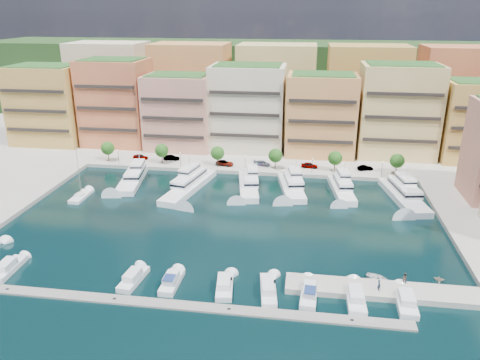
{
  "coord_description": "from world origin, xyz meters",
  "views": [
    {
      "loc": [
        16.21,
        -87.9,
        42.78
      ],
      "look_at": [
        1.77,
        9.89,
        6.0
      ],
      "focal_mm": 35.0,
      "sensor_mm": 36.0,
      "label": 1
    }
  ],
  "objects": [
    {
      "name": "ground",
      "position": [
        0.0,
        0.0,
        0.0
      ],
      "size": [
        400.0,
        400.0,
        0.0
      ],
      "primitive_type": "plane",
      "color": "black",
      "rests_on": "ground"
    },
    {
      "name": "north_quay",
      "position": [
        0.0,
        62.0,
        0.0
      ],
      "size": [
        220.0,
        64.0,
        2.0
      ],
      "primitive_type": "cube",
      "color": "#9E998E",
      "rests_on": "ground"
    },
    {
      "name": "hillside",
      "position": [
        0.0,
        110.0,
        0.0
      ],
      "size": [
        240.0,
        40.0,
        58.0
      ],
      "primitive_type": "cube",
      "color": "#1A3415",
      "rests_on": "ground"
    },
    {
      "name": "south_pontoon",
      "position": [
        -3.0,
        -30.0,
        0.0
      ],
      "size": [
        72.0,
        2.2,
        0.35
      ],
      "primitive_type": "cube",
      "color": "gray",
      "rests_on": "ground"
    },
    {
      "name": "finger_pier",
      "position": [
        30.0,
        -22.0,
        0.0
      ],
      "size": [
        32.0,
        5.0,
        2.0
      ],
      "primitive_type": "cube",
      "color": "#9E998E",
      "rests_on": "ground"
    },
    {
      "name": "apartment_0",
      "position": [
        -66.0,
        49.99,
        13.31
      ],
      "size": [
        22.0,
        16.5,
        24.8
      ],
      "color": "#BB9A44",
      "rests_on": "north_quay"
    },
    {
      "name": "apartment_1",
      "position": [
        -44.0,
        51.99,
        14.31
      ],
      "size": [
        20.0,
        16.5,
        26.8
      ],
      "color": "#D68147",
      "rests_on": "north_quay"
    },
    {
      "name": "apartment_2",
      "position": [
        -23.0,
        49.99,
        12.31
      ],
      "size": [
        20.0,
        15.5,
        22.8
      ],
      "color": "#E0907D",
      "rests_on": "north_quay"
    },
    {
      "name": "apartment_3",
      "position": [
        -2.0,
        51.99,
        13.81
      ],
      "size": [
        22.0,
        16.5,
        25.8
      ],
      "color": "beige",
      "rests_on": "north_quay"
    },
    {
      "name": "apartment_4",
      "position": [
        20.0,
        49.99,
        12.81
      ],
      "size": [
        20.0,
        15.5,
        23.8
      ],
      "color": "#DAA052",
      "rests_on": "north_quay"
    },
    {
      "name": "apartment_5",
      "position": [
        42.0,
        51.99,
        14.31
      ],
      "size": [
        22.0,
        16.5,
        26.8
      ],
      "color": "#EDCA7D",
      "rests_on": "north_quay"
    },
    {
      "name": "apartment_6",
      "position": [
        64.0,
        49.99,
        12.31
      ],
      "size": [
        20.0,
        15.5,
        22.8
      ],
      "color": "#BB9A44",
      "rests_on": "north_quay"
    },
    {
      "name": "backblock_0",
      "position": [
        -55.0,
        74.0,
        16.0
      ],
      "size": [
        26.0,
        18.0,
        30.0
      ],
      "primitive_type": "cube",
      "color": "beige",
      "rests_on": "north_quay"
    },
    {
      "name": "backblock_1",
      "position": [
        -25.0,
        74.0,
        16.0
      ],
      "size": [
        26.0,
        18.0,
        30.0
      ],
      "primitive_type": "cube",
      "color": "#DAA052",
      "rests_on": "north_quay"
    },
    {
      "name": "backblock_2",
      "position": [
        5.0,
        74.0,
        16.0
      ],
      "size": [
        26.0,
        18.0,
        30.0
      ],
      "primitive_type": "cube",
      "color": "#EDCA7D",
      "rests_on": "north_quay"
    },
    {
      "name": "backblock_3",
      "position": [
        35.0,
        74.0,
        16.0
      ],
      "size": [
        26.0,
        18.0,
        30.0
      ],
      "primitive_type": "cube",
      "color": "#BB9A44",
      "rests_on": "north_quay"
    },
    {
      "name": "backblock_4",
      "position": [
        65.0,
        74.0,
        16.0
      ],
      "size": [
        26.0,
        18.0,
        30.0
      ],
      "primitive_type": "cube",
      "color": "#D68147",
      "rests_on": "north_quay"
    },
    {
      "name": "tree_0",
      "position": [
        -40.0,
        33.5,
        4.74
      ],
      "size": [
        3.8,
        3.8,
        5.65
      ],
      "color": "#473323",
      "rests_on": "north_quay"
    },
    {
      "name": "tree_1",
      "position": [
        -24.0,
        33.5,
        4.74
      ],
      "size": [
        3.8,
        3.8,
        5.65
      ],
      "color": "#473323",
      "rests_on": "north_quay"
    },
    {
      "name": "tree_2",
      "position": [
        -8.0,
        33.5,
        4.74
      ],
      "size": [
        3.8,
        3.8,
        5.65
      ],
      "color": "#473323",
      "rests_on": "north_quay"
    },
    {
      "name": "tree_3",
      "position": [
        8.0,
        33.5,
        4.74
      ],
      "size": [
        3.8,
        3.8,
        5.65
      ],
      "color": "#473323",
      "rests_on": "north_quay"
    },
    {
      "name": "tree_4",
      "position": [
        24.0,
        33.5,
        4.74
      ],
      "size": [
        3.8,
        3.8,
        5.65
      ],
      "color": "#473323",
      "rests_on": "north_quay"
    },
    {
      "name": "tree_5",
      "position": [
        40.0,
        33.5,
        4.74
      ],
      "size": [
        3.8,
        3.8,
        5.65
      ],
      "color": "#473323",
      "rests_on": "north_quay"
    },
    {
      "name": "lamppost_0",
      "position": [
        -36.0,
        31.2,
        3.83
      ],
      "size": [
        0.3,
        0.3,
        4.2
      ],
      "color": "black",
      "rests_on": "north_quay"
    },
    {
      "name": "lamppost_1",
      "position": [
        -18.0,
        31.2,
        3.83
      ],
      "size": [
        0.3,
        0.3,
        4.2
      ],
      "color": "black",
      "rests_on": "north_quay"
    },
    {
      "name": "lamppost_2",
      "position": [
        0.0,
        31.2,
        3.83
      ],
      "size": [
        0.3,
        0.3,
        4.2
      ],
      "color": "black",
      "rests_on": "north_quay"
    },
    {
      "name": "lamppost_3",
      "position": [
        18.0,
        31.2,
        3.83
      ],
      "size": [
        0.3,
        0.3,
        4.2
      ],
      "color": "black",
      "rests_on": "north_quay"
    },
    {
      "name": "lamppost_4",
      "position": [
        36.0,
        31.2,
        3.83
      ],
      "size": [
        0.3,
        0.3,
        4.2
      ],
      "color": "black",
      "rests_on": "north_quay"
    },
    {
      "name": "yacht_1",
      "position": [
        -27.77,
        20.25,
        1.09
      ],
      "size": [
        7.61,
        19.5,
        7.3
      ],
      "color": "white",
      "rests_on": "ground"
    },
    {
      "name": "yacht_2",
      "position": [
        -12.11,
        18.06,
        1.21
      ],
      "size": [
        9.41,
        24.34,
        7.3
      ],
      "color": "white",
      "rests_on": "ground"
    },
    {
      "name": "yacht_3",
      "position": [
        2.42,
        20.37,
        1.21
      ],
      "size": [
        7.41,
        19.3,
        7.3
      ],
      "color": "white",
      "rests_on": "ground"
    },
    {
      "name": "yacht_4",
      "position": [
        13.08,
        20.79,
        1.09
      ],
      "size": [
        8.04,
        18.4,
        7.3
      ],
      "color": "white",
      "rests_on": "ground"
    },
    {
      "name": "yacht_5",
      "position": [
        25.24,
        21.1,
        1.21
      ],
      "size": [
        6.34,
        17.65,
        7.3
      ],
      "color": "white",
      "rests_on": "ground"
    },
    {
      "name": "yacht_6",
      "position": [
        39.47,
        19.1,
        1.21
      ],
      "size": [
        9.17,
        22.2,
        7.3
      ],
      "color": "white",
      "rests_on": "ground"
    },
    {
      "name": "cruiser_0",
      "position": [
        -33.36,
        -24.59,
        0.55
      ],
      "size": [
        2.81,
        8.06,
        2.55
      ],
      "color": "white",
      "rests_on": "ground"
    },
    {
      "name": "cruiser_3",
      "position": [
        -10.97,
        -24.58,
        0.55
      ],
      "size": [
        3.29,
        7.71,
        2.55
      ],
      "color": "white",
      "rests_on": "ground"
    },
    {
      "name": "cruiser_4",
      "position": [
        -4.43,
        -24.6,
        0.57
      ],
      "size": [
        2.62,
        7.28,
        2.66
      ],
      "color": "white",
      "rests_on": "ground"
    },
    {
      "name": "cruiser_5",
      "position": [
        4.35,
        -24.58,
        0.55
      ],
      "size": [
        3.46,
        7.68,
        2.55
      ],
      "color": "white",
      "rests_on": "ground"
    },
    {
      "name": "cruiser_6",
      "position": [
        11.39,
        -24.6,
        0.55
      ],
      "size": [
        3.51,
        9.0,
        2.55
      ],
      "color": "white",
      "rests_on": "ground"
    },
    {
      "name": "cruiser_7",
      "position": [
        17.81,
        -24.61,
        0.57
      ],
      "size": [
        2.89,
        8.24,
        2.66
      ],
      "color": "white",
      "rests_on": "ground"
    },
    {
      "name": "cruiser_8",
      "position": [
        24.9,
        -24.6,
        0.55
      ],
      "size": [
        2.85,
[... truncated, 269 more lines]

